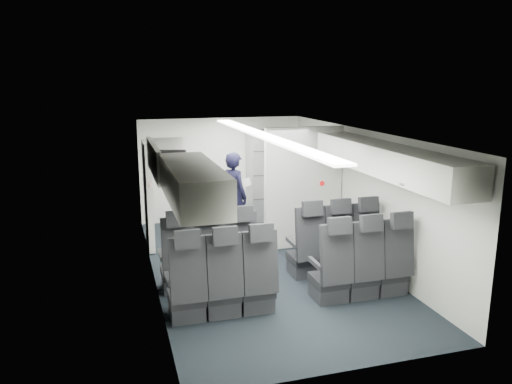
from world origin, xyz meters
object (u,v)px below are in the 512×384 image
flight_attendant (235,196)px  boarding_door (148,195)px  seat_row_front (274,255)px  seat_row_mid (295,278)px  galley_unit (268,175)px  carry_on_bag (170,160)px

flight_attendant → boarding_door: bearing=67.5°
seat_row_front → boarding_door: size_ratio=1.79×
seat_row_front → seat_row_mid: same height
seat_row_front → galley_unit: size_ratio=1.75×
seat_row_front → carry_on_bag: size_ratio=7.96×
galley_unit → flight_attendant: 1.51m
seat_row_front → boarding_door: bearing=128.2°
seat_row_front → flight_attendant: 2.18m
seat_row_front → seat_row_mid: (0.00, -0.90, 0.00)m
galley_unit → seat_row_mid: bearing=-102.9°
boarding_door → flight_attendant: boarding_door is taller
galley_unit → flight_attendant: galley_unit is taller
flight_attendant → carry_on_bag: carry_on_bag is taller
seat_row_front → boarding_door: (-1.64, 2.09, 0.55)m
seat_row_mid → seat_row_front: bearing=90.0°
seat_row_front → flight_attendant: size_ratio=2.04×
seat_row_mid → flight_attendant: 3.07m
flight_attendant → carry_on_bag: 2.40m
seat_row_front → boarding_door: boarding_door is taller
galley_unit → carry_on_bag: 3.78m
galley_unit → flight_attendant: (-1.01, -1.11, -0.13)m
seat_row_mid → carry_on_bag: (-1.41, 1.33, 1.42)m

